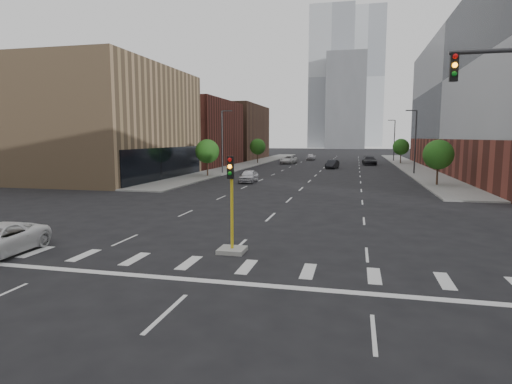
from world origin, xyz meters
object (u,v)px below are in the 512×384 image
(car_far_left, at_px, (289,160))
(car_mid_right, at_px, (332,164))
(car_deep_right, at_px, (369,161))
(median_traffic_signal, at_px, (232,232))
(car_distant, at_px, (311,157))
(car_near_left, at_px, (249,176))

(car_far_left, bearing_deg, car_mid_right, -47.13)
(car_far_left, relative_size, car_deep_right, 0.99)
(median_traffic_signal, xyz_separation_m, car_mid_right, (1.50, 55.12, -0.25))
(car_far_left, bearing_deg, median_traffic_signal, -78.87)
(car_far_left, xyz_separation_m, car_distant, (2.92, 14.94, -0.03))
(car_near_left, relative_size, car_distant, 0.98)
(car_deep_right, bearing_deg, car_mid_right, -123.84)
(car_mid_right, height_order, car_distant, car_distant)
(car_mid_right, xyz_separation_m, car_far_left, (-9.31, 11.74, 0.07))
(car_mid_right, distance_m, car_deep_right, 13.13)
(median_traffic_signal, height_order, car_deep_right, median_traffic_signal)
(car_far_left, bearing_deg, car_distant, 83.40)
(median_traffic_signal, relative_size, car_deep_right, 0.76)
(car_near_left, bearing_deg, median_traffic_signal, -78.11)
(median_traffic_signal, relative_size, car_mid_right, 1.00)
(median_traffic_signal, xyz_separation_m, car_distant, (-4.89, 81.80, -0.21))
(car_mid_right, bearing_deg, car_deep_right, 70.57)
(car_mid_right, xyz_separation_m, car_deep_right, (6.40, 11.46, 0.11))
(car_deep_right, xyz_separation_m, car_distant, (-12.79, 15.22, -0.08))
(car_mid_right, bearing_deg, car_near_left, -98.63)
(median_traffic_signal, xyz_separation_m, car_near_left, (-6.81, 30.12, -0.23))
(median_traffic_signal, relative_size, car_far_left, 0.77)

